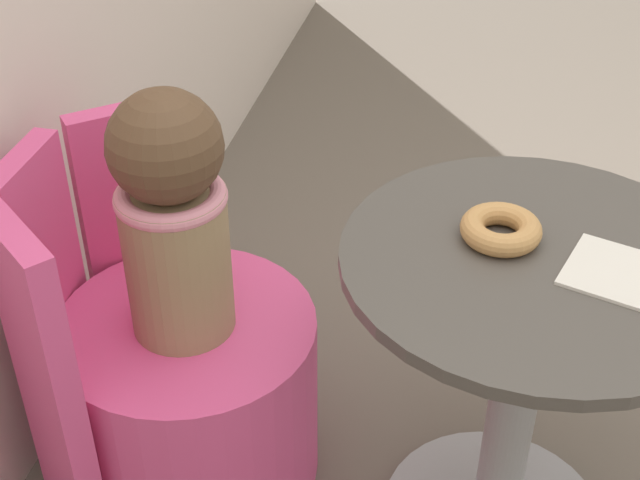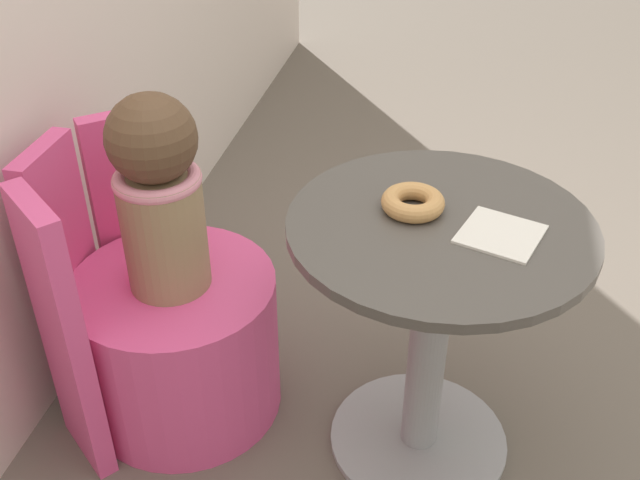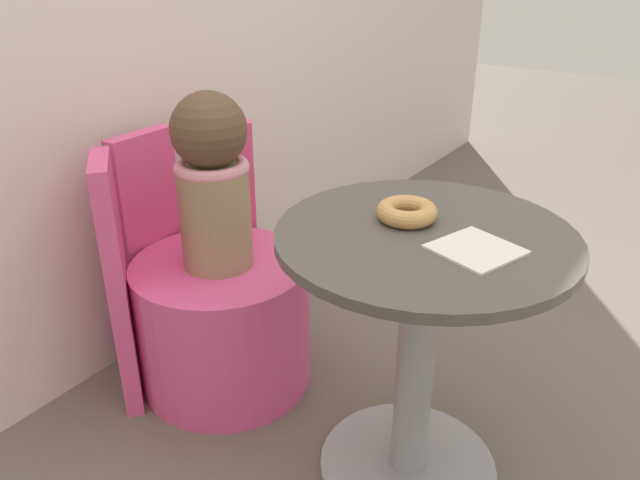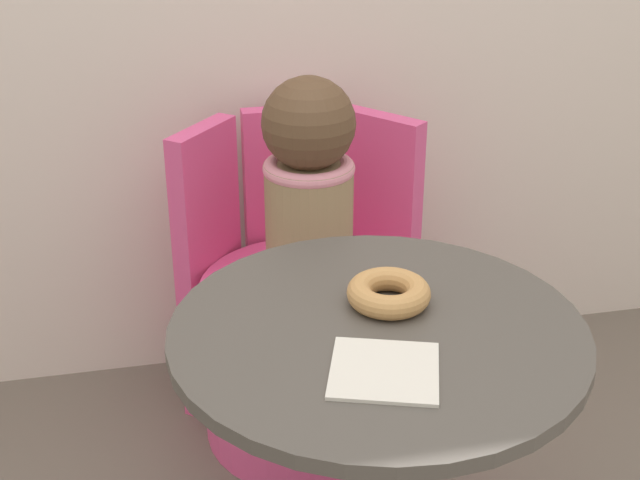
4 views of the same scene
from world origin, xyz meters
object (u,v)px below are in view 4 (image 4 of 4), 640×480
(child_figure, at_px, (309,183))
(donut, at_px, (389,293))
(round_table, at_px, (374,442))
(tub_chair, at_px, (310,358))

(child_figure, relative_size, donut, 3.62)
(round_table, relative_size, child_figure, 1.37)
(tub_chair, xyz_separation_m, child_figure, (-0.00, 0.00, 0.47))
(tub_chair, bearing_deg, child_figure, 97.13)
(round_table, relative_size, tub_chair, 1.31)
(round_table, bearing_deg, tub_chair, 88.39)
(tub_chair, bearing_deg, round_table, -91.61)
(round_table, distance_m, donut, 0.26)
(donut, bearing_deg, round_table, -118.26)
(tub_chair, relative_size, child_figure, 1.05)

